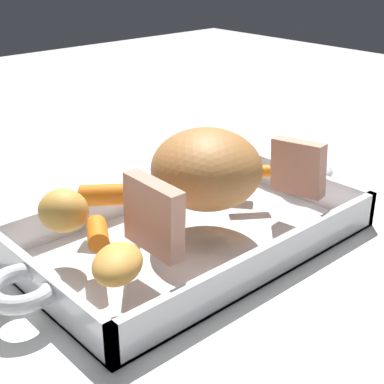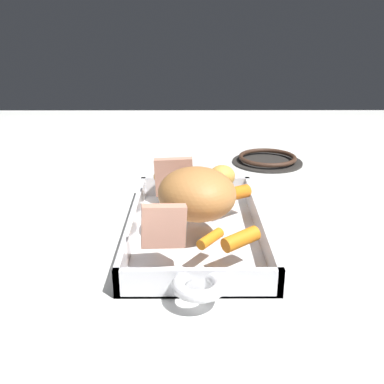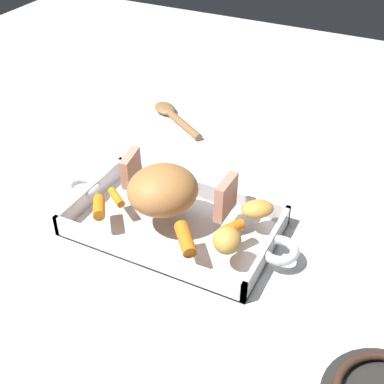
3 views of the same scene
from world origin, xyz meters
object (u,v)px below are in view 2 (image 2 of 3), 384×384
Objects in this scene: baby_carrot_southwest at (241,239)px; baby_carrot_northwest at (199,183)px; baby_carrot_center_left at (210,239)px; baby_carrot_northeast at (234,193)px; roast_slice_outer at (174,177)px; roast_slice_thin at (164,226)px; potato_whole at (222,176)px; pork_roast at (200,194)px; stove_burner_rear at (267,160)px; roasting_dish at (197,228)px; potato_golden_large at (166,178)px.

baby_carrot_northwest is at bearing 13.13° from baby_carrot_southwest.
baby_carrot_northeast is (0.17, -0.05, 0.00)m from baby_carrot_center_left.
roast_slice_thin is at bearing 177.73° from roast_slice_outer.
roast_slice_outer reaches higher than baby_carrot_southwest.
potato_whole is at bearing -78.04° from baby_carrot_northwest.
stove_burner_rear is at bearing -22.73° from pork_roast.
baby_carrot_northeast is at bearing -132.71° from baby_carrot_northwest.
roast_slice_thin is 1.25× the size of baby_carrot_center_left.
roast_slice_outer is at bearing 125.69° from baby_carrot_northwest.
roast_slice_outer reaches higher than potato_whole.
baby_carrot_northeast is at bearing -48.92° from roasting_dish.
baby_carrot_southwest is (-0.00, -0.11, -0.02)m from roast_slice_thin.
potato_whole is at bearing -21.68° from roasting_dish.
baby_carrot_northeast reaches higher than baby_carrot_northwest.
roasting_dish is at bearing 13.26° from pork_roast.
baby_carrot_southwest is 1.10× the size of potato_whole.
baby_carrot_southwest is at bearing -177.62° from potato_whole.
roasting_dish is 11.43× the size of baby_carrot_northwest.
pork_roast is at bearing -166.74° from roasting_dish.
roast_slice_outer reaches higher than baby_carrot_northwest.
potato_whole is at bearing 14.86° from baby_carrot_northeast.
roasting_dish is 0.12m from baby_carrot_center_left.
potato_whole reaches higher than baby_carrot_southwest.
baby_carrot_center_left is (-0.23, -0.01, -0.00)m from baby_carrot_northwest.
baby_carrot_southwest is 0.04m from baby_carrot_center_left.
pork_roast is 0.10m from baby_carrot_center_left.
pork_roast is 0.71× the size of stove_burner_rear.
baby_carrot_northeast is 0.07m from potato_whole.
roast_slice_outer is at bearing -2.27° from roast_slice_thin.
roast_slice_outer reaches higher than roast_slice_thin.
roasting_dish is 2.63× the size of stove_burner_rear.
roast_slice_outer is 1.23× the size of baby_carrot_southwest.
roast_slice_thin is 0.25m from potato_golden_large.
baby_carrot_center_left is (0.01, 0.04, -0.00)m from baby_carrot_southwest.
pork_roast is 0.17m from potato_golden_large.
potato_golden_large is at bearing 24.74° from baby_carrot_southwest.
roasting_dish is 0.10m from baby_carrot_northeast.
baby_carrot_northwest is (0.14, -0.00, -0.03)m from pork_roast.
pork_roast is at bearing 162.74° from potato_whole.
baby_carrot_northeast reaches higher than roasting_dish.
pork_roast is 2.58× the size of baby_carrot_center_left.
roast_slice_outer is 1.05× the size of baby_carrot_northeast.
roast_slice_thin is 0.21m from baby_carrot_northeast.
stove_burner_rear is (0.33, -0.23, -0.07)m from roast_slice_outer.
roasting_dish is 9.19× the size of potato_whole.
baby_carrot_northeast is (0.06, -0.07, 0.04)m from roasting_dish.
roasting_dish is at bearing -157.37° from potato_golden_large.
baby_carrot_center_left is at bearing 172.24° from potato_whole.
potato_golden_large is at bearing 22.63° from roasting_dish.
pork_roast is 1.86× the size of roast_slice_outer.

